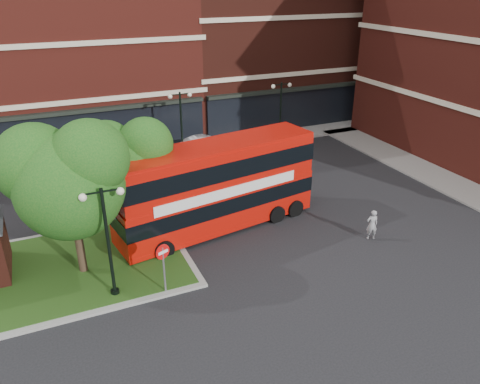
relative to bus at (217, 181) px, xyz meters
name	(u,v)px	position (x,y,z in m)	size (l,w,h in m)	color
ground	(236,268)	(-0.63, -4.00, -2.71)	(120.00, 120.00, 0.00)	black
pavement_far	(150,154)	(-0.63, 12.50, -2.65)	(44.00, 3.00, 0.12)	slate
pavement_side	(465,191)	(15.87, -2.00, -2.65)	(3.00, 28.00, 0.12)	slate
terrace_far_left	(16,52)	(-8.63, 20.00, 4.29)	(26.00, 12.00, 14.00)	maroon
terrace_far_right	(272,27)	(13.37, 20.00, 5.29)	(18.00, 12.00, 16.00)	#471911
traffic_island	(48,273)	(-8.63, -1.00, -2.65)	(12.60, 7.60, 0.15)	gray
tree_island_west	(65,176)	(-7.22, -1.42, 2.08)	(5.40, 4.71, 7.21)	#2D2116
tree_island_east	(128,158)	(-4.21, 1.06, 1.53)	(4.46, 3.90, 6.29)	#2D2116
lamp_island	(108,238)	(-6.13, -3.80, 0.11)	(1.72, 0.36, 5.00)	black
lamp_far_left	(181,122)	(1.37, 10.50, 0.11)	(1.72, 0.36, 5.00)	black
lamp_far_right	(281,111)	(9.37, 10.50, 0.11)	(1.72, 0.36, 5.00)	black
bus	(217,181)	(0.00, 0.00, 0.00)	(11.09, 4.21, 4.14)	#B50F07
woman	(372,225)	(6.76, -4.29, -1.90)	(0.59, 0.39, 1.63)	gray
car_silver	(72,166)	(-6.38, 10.50, -2.00)	(1.70, 4.22, 1.44)	#AAADB1
car_white	(207,146)	(3.25, 10.50, -1.95)	(1.63, 4.66, 1.54)	white
no_entry_sign	(163,259)	(-4.13, -4.50, -1.00)	(0.64, 0.29, 2.40)	slate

